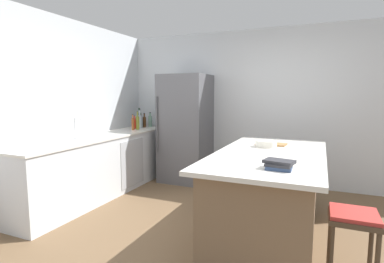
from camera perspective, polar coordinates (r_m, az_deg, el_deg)
ground_plane at (r=3.42m, az=4.67°, el=-19.29°), size 7.20×7.20×0.00m
wall_rear at (r=5.26m, az=12.72°, el=4.50°), size 6.00×0.10×2.60m
wall_left at (r=4.50m, az=-26.27°, el=3.54°), size 0.10×6.00×2.60m
counter_run_left at (r=4.78m, az=-17.04°, el=-6.13°), size 0.69×2.99×0.91m
kitchen_island at (r=3.39m, az=14.35°, el=-11.40°), size 1.09×2.15×0.91m
refrigerator at (r=5.25m, az=-1.22°, el=0.58°), size 0.79×0.76×1.85m
bar_stool at (r=2.72m, az=28.30°, el=-15.56°), size 0.36×0.36×0.62m
sink_faucet at (r=4.42m, az=-21.22°, el=0.64°), size 0.15×0.05×0.30m
gin_bottle at (r=5.78m, az=-7.94°, el=2.00°), size 0.07×0.07×0.27m
syrup_bottle at (r=5.73m, az=-9.03°, el=1.88°), size 0.06×0.06×0.27m
wine_bottle at (r=5.66m, az=-9.96°, el=2.25°), size 0.07×0.07×0.37m
soda_bottle at (r=5.56m, az=-9.90°, el=1.99°), size 0.07×0.07×0.34m
hot_sauce_bottle at (r=5.50m, az=-10.82°, el=1.50°), size 0.06×0.06×0.24m
olive_oil_bottle at (r=5.35m, az=-10.29°, el=1.70°), size 0.06×0.06×0.33m
vinegar_bottle at (r=5.30m, az=-11.17°, el=1.48°), size 0.05×0.05×0.28m
cookbook_stack at (r=2.58m, az=16.22°, el=-6.05°), size 0.26×0.20×0.08m
mixing_bowl at (r=3.63m, az=13.89°, el=-2.26°), size 0.24×0.24×0.08m
cutting_board at (r=3.80m, az=14.82°, el=-2.31°), size 0.37×0.23×0.02m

